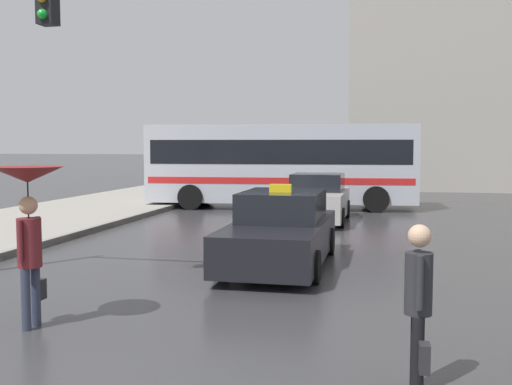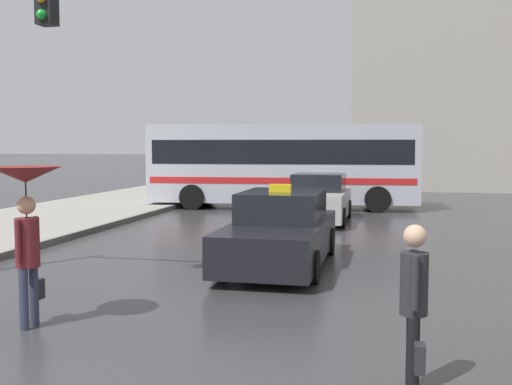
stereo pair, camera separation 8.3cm
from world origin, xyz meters
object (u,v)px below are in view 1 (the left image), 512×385
taxi (281,232)px  pedestrian_with_umbrella (28,204)px  sedan_red (317,200)px  pedestrian_man (419,299)px  city_bus (281,162)px

taxi → pedestrian_with_umbrella: pedestrian_with_umbrella is taller
sedan_red → pedestrian_man: (2.47, -13.05, 0.24)m
sedan_red → pedestrian_with_umbrella: 12.29m
city_bus → pedestrian_with_umbrella: (-0.59, -15.97, -0.13)m
pedestrian_with_umbrella → taxi: bearing=-25.7°
sedan_red → taxi: bearing=90.6°
sedan_red → pedestrian_with_umbrella: (-2.46, -12.00, 0.96)m
taxi → city_bus: 11.33m
taxi → city_bus: city_bus is taller
taxi → sedan_red: size_ratio=1.13×
pedestrian_with_umbrella → pedestrian_man: pedestrian_with_umbrella is taller
pedestrian_with_umbrella → sedan_red: bearing=-9.8°
city_bus → pedestrian_man: city_bus is taller
sedan_red → city_bus: size_ratio=0.40×
pedestrian_with_umbrella → pedestrian_man: size_ratio=1.29×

